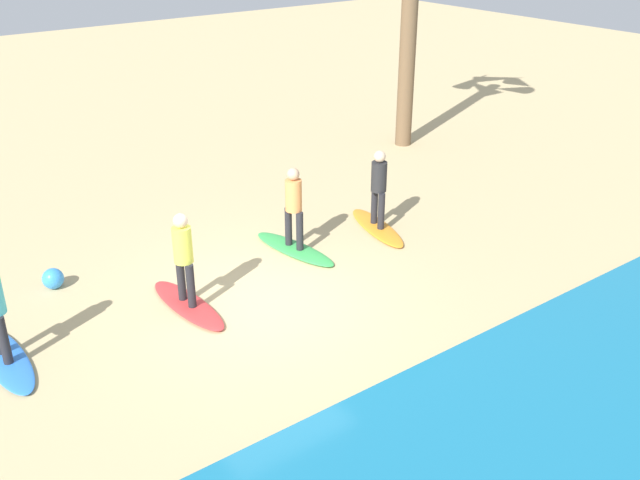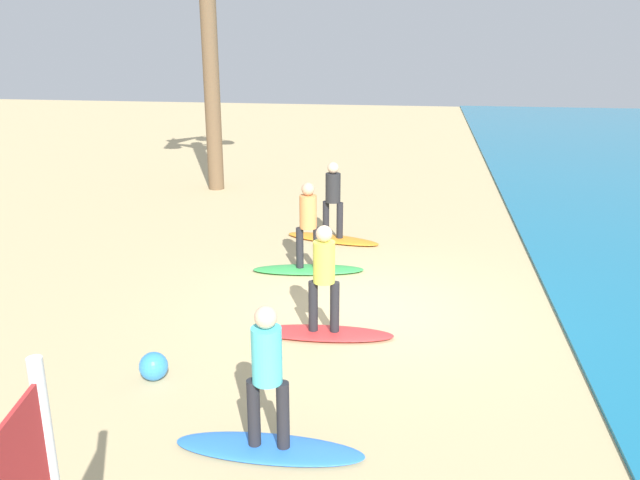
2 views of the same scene
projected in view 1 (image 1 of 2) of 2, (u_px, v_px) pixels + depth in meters
ground_plane at (260, 303)px, 12.35m from camera, size 60.00×60.00×0.00m
surfboard_orange at (377, 227)px, 15.05m from camera, size 1.07×2.17×0.09m
surfer_orange at (379, 183)px, 14.62m from camera, size 0.32×0.45×1.64m
surfboard_green at (294, 249)px, 14.14m from camera, size 0.86×2.16×0.09m
surfer_green at (294, 202)px, 13.71m from camera, size 0.32×0.46×1.64m
surfboard_red at (188, 305)px, 12.20m from camera, size 0.66×2.13×0.09m
surfer_red at (183, 253)px, 11.77m from camera, size 0.32×0.46×1.64m
surfboard_blue at (6, 360)px, 10.75m from camera, size 0.56×2.10×0.09m
beach_ball at (53, 279)px, 12.74m from camera, size 0.38×0.38×0.38m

